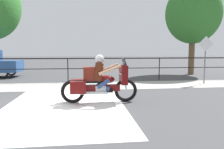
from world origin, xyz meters
name	(u,v)px	position (x,y,z in m)	size (l,w,h in m)	color
ground_plane	(56,103)	(0.00, 0.00, 0.00)	(120.00, 120.00, 0.00)	#424244
sidewalk_band	(66,86)	(0.00, 3.40, 0.01)	(44.00, 2.40, 0.01)	#A8A59E
crosswalk_band	(65,105)	(0.31, -0.20, 0.00)	(3.60, 6.00, 0.01)	silver
fence_railing	(68,63)	(0.00, 4.92, 1.01)	(36.00, 0.05, 1.29)	black
motorcycle	(99,81)	(1.38, -0.01, 0.69)	(2.48, 0.76, 1.56)	black
street_sign	(205,54)	(6.94, 3.37, 1.53)	(0.77, 0.06, 2.40)	slate
tree_behind_sign	(193,14)	(8.39, 7.68, 4.22)	(3.78, 3.78, 6.32)	brown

